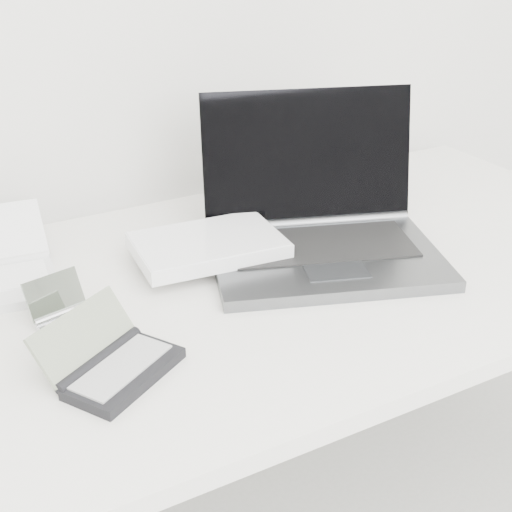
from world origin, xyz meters
TOP-DOWN VIEW (x-y plane):
  - desk at (0.00, 1.55)m, footprint 1.60×0.80m
  - laptop_large at (0.09, 1.59)m, footprint 0.58×0.46m
  - pda_silver at (-0.35, 1.54)m, footprint 0.11×0.12m
  - palmtop_charcoal at (-0.33, 1.39)m, footprint 0.22×0.21m

SIDE VIEW (x-z plane):
  - desk at x=0.00m, z-range 0.32..1.05m
  - pda_silver at x=-0.35m, z-range 0.71..0.78m
  - palmtop_charcoal at x=-0.33m, z-range 0.71..0.79m
  - laptop_large at x=0.09m, z-range 0.64..0.91m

